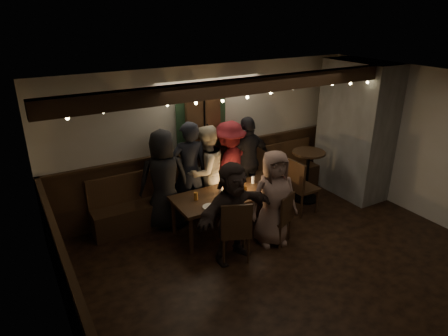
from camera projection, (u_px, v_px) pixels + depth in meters
room at (293, 156)px, 6.99m from camera, size 6.02×5.01×2.62m
dining_table at (230, 196)px, 6.55m from camera, size 1.90×0.81×0.82m
chair_near_left at (235, 228)px, 5.75m from camera, size 0.58×0.58×0.98m
chair_near_right at (282, 216)px, 6.23m from camera, size 0.51×0.51×0.86m
chair_end at (299, 184)px, 7.11m from camera, size 0.48×0.48×1.02m
high_top at (307, 170)px, 7.61m from camera, size 0.62×0.62×0.99m
person_a at (164, 180)px, 6.60m from camera, size 0.95×0.74×1.71m
person_b at (190, 171)px, 6.84m from camera, size 0.72×0.55×1.78m
person_c at (206, 171)px, 6.99m from camera, size 0.97×0.85×1.66m
person_d at (229, 166)px, 7.24m from camera, size 1.22×0.98×1.66m
person_e at (248, 161)px, 7.42m from camera, size 1.01×0.46×1.69m
person_f at (233, 212)px, 5.74m from camera, size 1.48×0.70×1.53m
person_g at (274, 198)px, 6.14m from camera, size 0.85×0.65×1.55m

